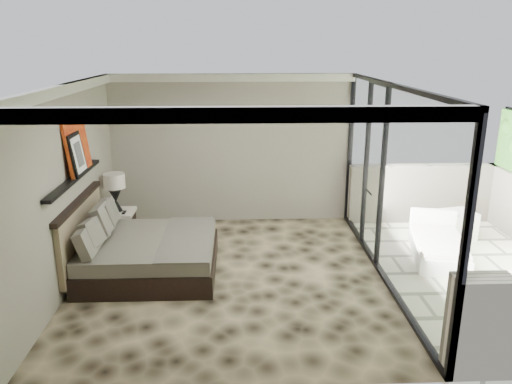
{
  "coord_description": "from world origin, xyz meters",
  "views": [
    {
      "loc": [
        0.11,
        -6.74,
        3.32
      ],
      "look_at": [
        0.38,
        0.4,
        1.19
      ],
      "focal_mm": 35.0,
      "sensor_mm": 36.0,
      "label": 1
    }
  ],
  "objects_px": {
    "nightstand": "(119,225)",
    "lounger": "(438,246)",
    "bed": "(143,252)",
    "table_lamp": "(115,187)",
    "ottoman": "(458,225)"
  },
  "relations": [
    {
      "from": "bed",
      "to": "lounger",
      "type": "distance_m",
      "value": 4.66
    },
    {
      "from": "bed",
      "to": "ottoman",
      "type": "relative_size",
      "value": 4.07
    },
    {
      "from": "lounger",
      "to": "table_lamp",
      "type": "bearing_deg",
      "value": -177.88
    },
    {
      "from": "lounger",
      "to": "bed",
      "type": "bearing_deg",
      "value": -162.77
    },
    {
      "from": "nightstand",
      "to": "lounger",
      "type": "distance_m",
      "value": 5.39
    },
    {
      "from": "bed",
      "to": "table_lamp",
      "type": "height_order",
      "value": "table_lamp"
    },
    {
      "from": "bed",
      "to": "ottoman",
      "type": "bearing_deg",
      "value": 12.61
    },
    {
      "from": "nightstand",
      "to": "table_lamp",
      "type": "xyz_separation_m",
      "value": [
        -0.03,
        0.01,
        0.68
      ]
    },
    {
      "from": "nightstand",
      "to": "lounger",
      "type": "bearing_deg",
      "value": 0.62
    },
    {
      "from": "nightstand",
      "to": "lounger",
      "type": "height_order",
      "value": "lounger"
    },
    {
      "from": "bed",
      "to": "nightstand",
      "type": "bearing_deg",
      "value": 115.98
    },
    {
      "from": "ottoman",
      "to": "lounger",
      "type": "relative_size",
      "value": 0.3
    },
    {
      "from": "bed",
      "to": "ottoman",
      "type": "height_order",
      "value": "bed"
    },
    {
      "from": "ottoman",
      "to": "bed",
      "type": "bearing_deg",
      "value": -167.39
    },
    {
      "from": "lounger",
      "to": "nightstand",
      "type": "bearing_deg",
      "value": -177.82
    }
  ]
}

